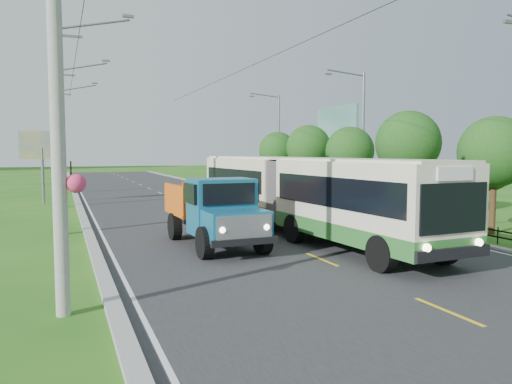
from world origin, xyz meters
TOP-DOWN VIEW (x-y plane):
  - ground at (0.00, 0.00)m, footprint 240.00×240.00m
  - road at (0.00, 20.00)m, footprint 14.00×120.00m
  - curb_left at (-7.20, 20.00)m, footprint 0.40×120.00m
  - curb_right at (7.15, 20.00)m, footprint 0.30×120.00m
  - edge_line_left at (-6.65, 20.00)m, footprint 0.12×120.00m
  - edge_line_right at (6.65, 20.00)m, footprint 0.12×120.00m
  - centre_dash at (0.00, 0.00)m, footprint 0.12×2.20m
  - railing_right at (8.00, 14.00)m, footprint 0.04×40.00m
  - pole_nearest at (-8.24, -3.00)m, footprint 3.51×0.44m
  - pole_near at (-8.26, 9.00)m, footprint 3.51×0.32m
  - pole_mid at (-8.26, 21.00)m, footprint 3.51×0.32m
  - pole_far at (-8.26, 33.00)m, footprint 3.51×0.32m
  - tree_second at (9.86, 2.14)m, footprint 3.18×3.26m
  - tree_third at (9.86, 8.14)m, footprint 3.60×3.62m
  - tree_fourth at (9.86, 14.14)m, footprint 3.24×3.31m
  - tree_fifth at (9.86, 20.14)m, footprint 3.48×3.52m
  - tree_back at (9.86, 26.14)m, footprint 3.30×3.36m
  - streetlight_mid at (10.64, 14.00)m, footprint 3.02×0.20m
  - streetlight_far at (10.64, 28.00)m, footprint 3.02×0.20m
  - planter_near at (8.60, 6.00)m, footprint 0.64×0.64m
  - planter_mid at (8.60, 14.00)m, footprint 0.64×0.64m
  - planter_far at (8.60, 22.00)m, footprint 0.64×0.64m
  - billboard_left at (-9.50, 24.00)m, footprint 3.00×0.20m
  - billboard_right at (12.30, 20.00)m, footprint 0.24×6.00m
  - bus at (1.68, 4.94)m, footprint 3.85×17.57m
  - dump_truck at (-2.70, 3.85)m, footprint 2.75×6.54m

SIDE VIEW (x-z plane):
  - ground at x=0.00m, z-range 0.00..0.00m
  - road at x=0.00m, z-range 0.00..0.02m
  - edge_line_left at x=-6.65m, z-range 0.02..0.02m
  - edge_line_right at x=6.65m, z-range 0.02..0.02m
  - centre_dash at x=0.00m, z-range 0.02..0.02m
  - curb_right at x=7.15m, z-range 0.00..0.10m
  - curb_left at x=-7.20m, z-range 0.00..0.15m
  - planter_near at x=8.60m, z-range -0.05..0.62m
  - planter_mid at x=8.60m, z-range -0.05..0.62m
  - planter_far at x=8.60m, z-range -0.05..0.62m
  - railing_right at x=8.00m, z-range 0.00..0.60m
  - dump_truck at x=-2.70m, z-range 0.18..2.89m
  - bus at x=1.68m, z-range 0.34..3.71m
  - tree_second at x=9.86m, z-range 0.87..6.17m
  - tree_fourth at x=9.86m, z-range 0.89..6.29m
  - tree_back at x=9.86m, z-range 0.90..6.40m
  - tree_fifth at x=9.86m, z-range 0.95..6.75m
  - billboard_left at x=-9.50m, z-range 1.27..6.47m
  - tree_third at x=9.86m, z-range 0.99..6.99m
  - streetlight_mid at x=10.64m, z-range 0.37..9.44m
  - streetlight_far at x=10.64m, z-range 0.37..9.44m
  - pole_nearest at x=-8.24m, z-range -0.06..9.94m
  - pole_near at x=-8.26m, z-range 0.09..10.09m
  - pole_mid at x=-8.26m, z-range 0.09..10.09m
  - pole_far at x=-8.26m, z-range 0.09..10.09m
  - billboard_right at x=12.30m, z-range 1.69..8.99m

